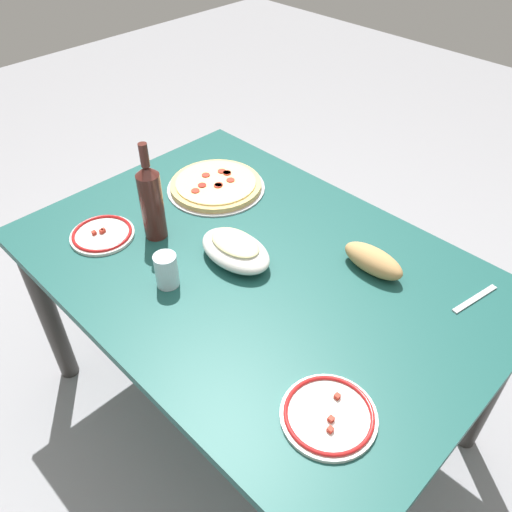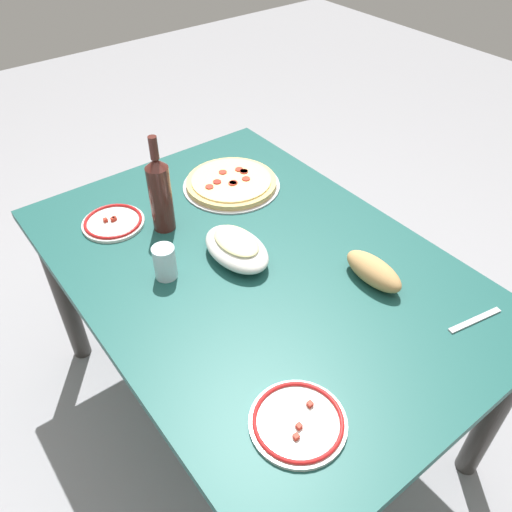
# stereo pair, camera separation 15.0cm
# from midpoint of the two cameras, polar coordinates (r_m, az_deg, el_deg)

# --- Properties ---
(ground_plane) EXTENTS (8.00, 8.00, 0.00)m
(ground_plane) POSITION_cam_midpoint_polar(r_m,az_deg,el_deg) (2.07, -2.15, -16.03)
(ground_plane) COLOR gray
(ground_plane) RESTS_ON ground
(dining_table) EXTENTS (1.40, 0.98, 0.72)m
(dining_table) POSITION_cam_midpoint_polar(r_m,az_deg,el_deg) (1.59, -2.70, -3.79)
(dining_table) COLOR #194C47
(dining_table) RESTS_ON ground
(pepperoni_pizza) EXTENTS (0.34, 0.34, 0.03)m
(pepperoni_pizza) POSITION_cam_midpoint_polar(r_m,az_deg,el_deg) (1.83, -6.79, 7.68)
(pepperoni_pizza) COLOR #B7B7BC
(pepperoni_pizza) RESTS_ON dining_table
(baked_pasta_dish) EXTENTS (0.24, 0.15, 0.08)m
(baked_pasta_dish) POSITION_cam_midpoint_polar(r_m,az_deg,el_deg) (1.51, -5.14, 0.66)
(baked_pasta_dish) COLOR white
(baked_pasta_dish) RESTS_ON dining_table
(wine_bottle) EXTENTS (0.07, 0.07, 0.32)m
(wine_bottle) POSITION_cam_midpoint_polar(r_m,az_deg,el_deg) (1.59, -14.15, 5.85)
(wine_bottle) COLOR #471E19
(wine_bottle) RESTS_ON dining_table
(water_glass) EXTENTS (0.06, 0.06, 0.10)m
(water_glass) POSITION_cam_midpoint_polar(r_m,az_deg,el_deg) (1.45, -12.77, -1.69)
(water_glass) COLOR silver
(water_glass) RESTS_ON dining_table
(side_plate_near) EXTENTS (0.22, 0.22, 0.02)m
(side_plate_near) POSITION_cam_midpoint_polar(r_m,az_deg,el_deg) (1.18, 4.30, -17.28)
(side_plate_near) COLOR white
(side_plate_near) RESTS_ON dining_table
(side_plate_far) EXTENTS (0.20, 0.20, 0.02)m
(side_plate_far) POSITION_cam_midpoint_polar(r_m,az_deg,el_deg) (1.70, -19.04, 2.19)
(side_plate_far) COLOR white
(side_plate_far) RESTS_ON dining_table
(bread_loaf) EXTENTS (0.19, 0.08, 0.07)m
(bread_loaf) POSITION_cam_midpoint_polar(r_m,az_deg,el_deg) (1.49, 10.03, -0.63)
(bread_loaf) COLOR tan
(bread_loaf) RESTS_ON dining_table
(fork_left) EXTENTS (0.05, 0.17, 0.00)m
(fork_left) POSITION_cam_midpoint_polar(r_m,az_deg,el_deg) (1.50, 20.40, -4.58)
(fork_left) COLOR #B7B7BC
(fork_left) RESTS_ON dining_table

